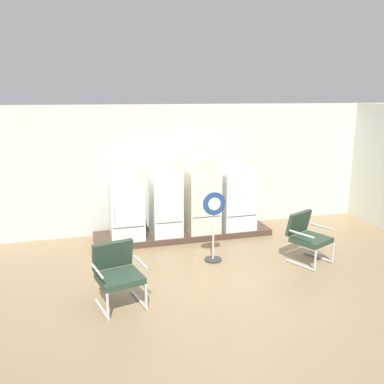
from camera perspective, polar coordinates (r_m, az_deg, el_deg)
ground at (r=6.23m, az=5.94°, el=-15.61°), size 12.00×10.00×0.05m
back_wall at (r=9.08m, az=-2.33°, el=3.52°), size 11.76×0.12×2.82m
display_plinth at (r=8.83m, az=-1.28°, el=-5.89°), size 3.81×0.95×0.13m
refrigerator_0 at (r=8.27m, az=-9.30°, el=-1.76°), size 0.67×0.64×1.37m
refrigerator_1 at (r=8.43m, az=-3.79°, el=-1.11°), size 0.61×0.73×1.41m
refrigerator_2 at (r=8.56m, az=1.50°, el=-0.11°), size 0.66×0.65×1.61m
refrigerator_3 at (r=8.82m, az=6.48°, el=-0.23°), size 0.71×0.62×1.50m
armchair_left at (r=6.07m, az=-10.52°, el=-10.99°), size 0.78×0.80×0.91m
armchair_right at (r=7.72m, az=16.02°, el=-5.85°), size 0.84×0.87×0.91m
sign_stand at (r=7.40m, az=3.09°, el=-5.33°), size 0.43×0.32×1.32m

